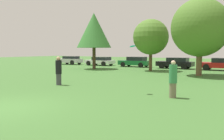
% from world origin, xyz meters
% --- Properties ---
extents(ground_plane, '(120.00, 120.00, 0.00)m').
position_xyz_m(ground_plane, '(0.00, 0.00, 0.00)').
color(ground_plane, '#3D6B2D').
extents(person_thrower, '(0.38, 0.38, 1.78)m').
position_xyz_m(person_thrower, '(-2.80, 5.43, 0.89)').
color(person_thrower, '#3F3F47').
rests_on(person_thrower, ground).
extents(person_catcher, '(0.37, 0.37, 1.71)m').
position_xyz_m(person_catcher, '(4.58, 5.39, 0.85)').
color(person_catcher, '#726651').
rests_on(person_catcher, ground).
extents(frisbee, '(0.29, 0.29, 0.12)m').
position_xyz_m(frisbee, '(2.45, 5.42, 2.37)').
color(frisbee, '#19B2D8').
extents(tree_0, '(3.94, 3.94, 6.38)m').
position_xyz_m(tree_0, '(-8.98, 16.93, 4.39)').
color(tree_0, '#473323').
rests_on(tree_0, ground).
extents(tree_1, '(3.69, 3.69, 5.37)m').
position_xyz_m(tree_1, '(-2.51, 18.21, 3.51)').
color(tree_1, brown).
rests_on(tree_1, ground).
extents(tree_2, '(4.76, 4.76, 6.45)m').
position_xyz_m(tree_2, '(3.04, 15.84, 4.02)').
color(tree_2, brown).
rests_on(tree_2, ground).
extents(parked_car_silver, '(3.96, 1.96, 1.24)m').
position_xyz_m(parked_car_silver, '(-17.54, 21.96, 0.67)').
color(parked_car_silver, '#B2B2B7').
rests_on(parked_car_silver, ground).
extents(parked_car_white, '(4.19, 2.24, 1.20)m').
position_xyz_m(parked_car_white, '(-12.27, 22.53, 0.64)').
color(parked_car_white, silver).
rests_on(parked_car_white, ground).
extents(parked_car_green, '(4.15, 2.03, 1.31)m').
position_xyz_m(parked_car_green, '(-6.74, 22.67, 0.68)').
color(parked_car_green, '#196633').
rests_on(parked_car_green, ground).
extents(parked_car_black, '(4.24, 2.09, 1.29)m').
position_xyz_m(parked_car_black, '(-1.39, 22.75, 0.69)').
color(parked_car_black, black).
rests_on(parked_car_black, ground).
extents(parked_car_red, '(4.56, 2.05, 1.33)m').
position_xyz_m(parked_car_red, '(3.70, 22.72, 0.70)').
color(parked_car_red, red).
rests_on(parked_car_red, ground).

